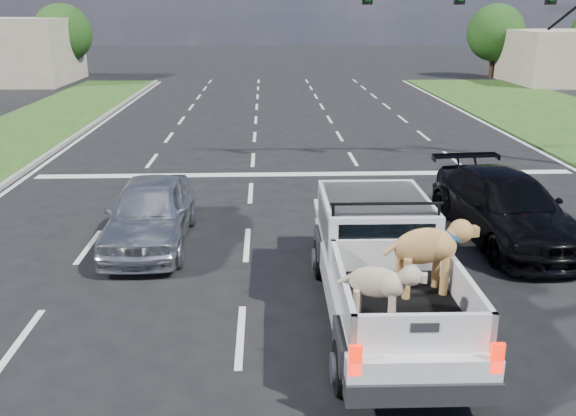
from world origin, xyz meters
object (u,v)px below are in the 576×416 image
silver_sedan (150,212)px  black_coupe (505,207)px  pickup_truck (385,265)px  traffic_signal (542,18)px

silver_sedan → black_coupe: 7.98m
pickup_truck → black_coupe: size_ratio=1.07×
traffic_signal → black_coupe: (-3.10, -6.29, -3.99)m
traffic_signal → silver_sedan: (-11.08, -6.33, -3.99)m
pickup_truck → traffic_signal: bearing=57.1°
traffic_signal → silver_sedan: size_ratio=2.12×
traffic_signal → black_coupe: bearing=-116.2°
pickup_truck → silver_sedan: size_ratio=1.27×
black_coupe → silver_sedan: bearing=175.4°
silver_sedan → black_coupe: bearing=-0.3°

